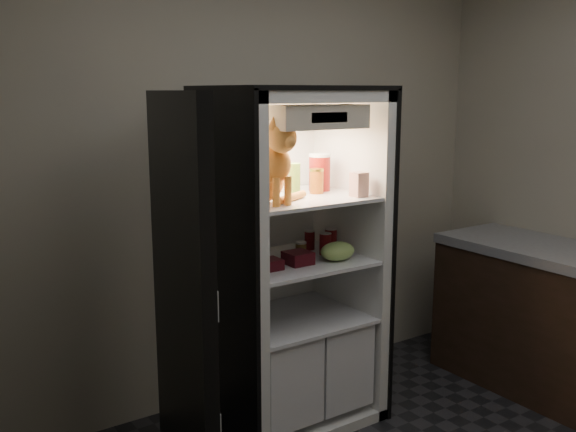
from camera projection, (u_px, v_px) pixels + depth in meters
The scene contains 16 objects.
room_shell at pixel (503, 155), 2.31m from camera, with size 3.60×3.60×3.60m.
refrigerator at pixel (288, 282), 3.60m from camera, with size 0.90×0.72×1.88m.
fridge_door at pixel (183, 312), 2.75m from camera, with size 0.22×0.87×1.85m.
tabby_cat at pixel (268, 170), 3.23m from camera, with size 0.37×0.42×0.44m.
parmesan_shaker at pixel (294, 179), 3.48m from camera, with size 0.07×0.07×0.17m.
mayo_tub at pixel (289, 180), 3.59m from camera, with size 0.09×0.09×0.13m.
salsa_jar at pixel (317, 181), 3.53m from camera, with size 0.08×0.08×0.14m.
pepper_jar at pixel (320, 172), 3.63m from camera, with size 0.12×0.12×0.21m.
cream_carton at pixel (359, 184), 3.43m from camera, with size 0.08×0.08×0.13m, color white.
soda_can_a at pixel (310, 240), 3.72m from camera, with size 0.06×0.06×0.11m.
soda_can_b at pixel (331, 240), 3.69m from camera, with size 0.07×0.07×0.13m.
soda_can_c at pixel (325, 244), 3.61m from camera, with size 0.07×0.07×0.12m.
condiment_jar at pixel (301, 249), 3.56m from camera, with size 0.06×0.06×0.09m.
grape_bag at pixel (338, 251), 3.48m from camera, with size 0.21×0.15×0.10m, color #80A84E.
berry_box_left at pixel (270, 264), 3.31m from camera, with size 0.11×0.11×0.06m, color #4C0C12.
berry_box_right at pixel (298, 258), 3.41m from camera, with size 0.13×0.13×0.07m, color #4C0C12.
Camera 1 is at (-1.95, -1.47, 1.85)m, focal length 40.00 mm.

